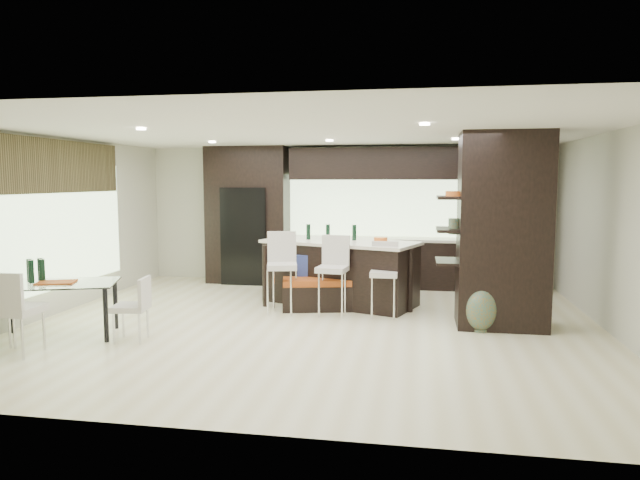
% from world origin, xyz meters
% --- Properties ---
extents(ground, '(8.00, 8.00, 0.00)m').
position_xyz_m(ground, '(0.00, 0.00, 0.00)').
color(ground, '#F2E8B9').
rests_on(ground, ground).
extents(back_wall, '(8.00, 0.02, 2.70)m').
position_xyz_m(back_wall, '(0.00, 3.50, 1.35)').
color(back_wall, beige).
rests_on(back_wall, ground).
extents(left_wall, '(0.02, 7.00, 2.70)m').
position_xyz_m(left_wall, '(-4.00, 0.00, 1.35)').
color(left_wall, beige).
rests_on(left_wall, ground).
extents(right_wall, '(0.02, 7.00, 2.70)m').
position_xyz_m(right_wall, '(4.00, 0.00, 1.35)').
color(right_wall, beige).
rests_on(right_wall, ground).
extents(ceiling, '(8.00, 7.00, 0.02)m').
position_xyz_m(ceiling, '(0.00, 0.00, 2.70)').
color(ceiling, white).
rests_on(ceiling, ground).
extents(window_left, '(0.04, 3.20, 1.90)m').
position_xyz_m(window_left, '(-3.96, 0.20, 1.35)').
color(window_left, '#B2D199').
rests_on(window_left, left_wall).
extents(window_back, '(3.40, 0.04, 1.20)m').
position_xyz_m(window_back, '(0.60, 3.46, 1.55)').
color(window_back, '#B2D199').
rests_on(window_back, back_wall).
extents(stone_accent, '(0.08, 3.00, 0.80)m').
position_xyz_m(stone_accent, '(-3.93, 0.20, 2.25)').
color(stone_accent, brown).
rests_on(stone_accent, left_wall).
extents(ceiling_spots, '(4.00, 3.00, 0.02)m').
position_xyz_m(ceiling_spots, '(0.00, 0.25, 2.68)').
color(ceiling_spots, white).
rests_on(ceiling_spots, ceiling).
extents(back_cabinetry, '(6.80, 0.68, 2.70)m').
position_xyz_m(back_cabinetry, '(0.50, 3.17, 1.35)').
color(back_cabinetry, black).
rests_on(back_cabinetry, ground).
extents(refrigerator, '(0.90, 0.68, 1.90)m').
position_xyz_m(refrigerator, '(-1.90, 3.12, 0.95)').
color(refrigerator, black).
rests_on(refrigerator, ground).
extents(partition_column, '(1.20, 0.80, 2.70)m').
position_xyz_m(partition_column, '(2.60, 0.40, 1.35)').
color(partition_column, black).
rests_on(partition_column, ground).
extents(kitchen_island, '(2.75, 1.87, 1.05)m').
position_xyz_m(kitchen_island, '(0.18, 1.50, 0.53)').
color(kitchen_island, black).
rests_on(kitchen_island, ground).
extents(stool_left, '(0.54, 0.54, 1.01)m').
position_xyz_m(stool_left, '(-0.60, 0.63, 0.51)').
color(stool_left, beige).
rests_on(stool_left, ground).
extents(stool_mid, '(0.48, 0.48, 0.97)m').
position_xyz_m(stool_mid, '(0.18, 0.64, 0.49)').
color(stool_mid, beige).
rests_on(stool_mid, ground).
extents(stool_right, '(0.40, 0.40, 0.91)m').
position_xyz_m(stool_right, '(0.96, 0.66, 0.45)').
color(stool_right, beige).
rests_on(stool_right, ground).
extents(bench, '(1.37, 0.78, 0.50)m').
position_xyz_m(bench, '(-0.02, 1.00, 0.25)').
color(bench, black).
rests_on(bench, ground).
extents(floor_vase, '(0.51, 0.51, 1.20)m').
position_xyz_m(floor_vase, '(2.30, 0.09, 0.60)').
color(floor_vase, '#4E5B42').
rests_on(floor_vase, ground).
extents(dining_table, '(1.68, 1.29, 0.71)m').
position_xyz_m(dining_table, '(-3.16, -1.18, 0.36)').
color(dining_table, white).
rests_on(dining_table, ground).
extents(chair_near, '(0.52, 0.52, 0.93)m').
position_xyz_m(chair_near, '(-3.16, -1.93, 0.46)').
color(chair_near, beige).
rests_on(chair_near, ground).
extents(chair_end, '(0.47, 0.47, 0.76)m').
position_xyz_m(chair_end, '(-2.13, -1.18, 0.38)').
color(chair_end, beige).
rests_on(chair_end, ground).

